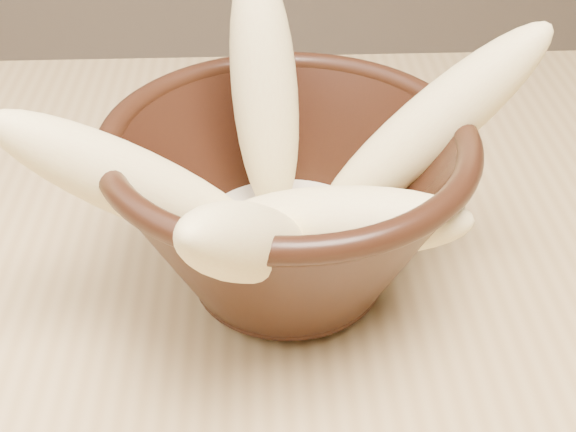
% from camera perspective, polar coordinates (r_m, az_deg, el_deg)
% --- Properties ---
extents(bowl, '(0.20, 0.20, 0.11)m').
position_cam_1_polar(bowl, '(0.43, 0.00, 0.99)').
color(bowl, black).
rests_on(bowl, table).
extents(milk_puddle, '(0.11, 0.11, 0.02)m').
position_cam_1_polar(milk_puddle, '(0.45, 0.00, -1.79)').
color(milk_puddle, '#F0E3C1').
rests_on(milk_puddle, bowl).
extents(banana_upright, '(0.05, 0.09, 0.15)m').
position_cam_1_polar(banana_upright, '(0.45, -1.67, 8.86)').
color(banana_upright, '#EED18C').
rests_on(banana_upright, bowl).
extents(banana_left, '(0.15, 0.07, 0.12)m').
position_cam_1_polar(banana_left, '(0.41, -10.67, 2.18)').
color(banana_left, '#EED18C').
rests_on(banana_left, bowl).
extents(banana_right, '(0.14, 0.05, 0.14)m').
position_cam_1_polar(banana_right, '(0.44, 9.98, 6.14)').
color(banana_right, '#EED18C').
rests_on(banana_right, bowl).
extents(banana_across, '(0.14, 0.07, 0.06)m').
position_cam_1_polar(banana_across, '(0.40, 3.83, -0.39)').
color(banana_across, '#EED18C').
rests_on(banana_across, bowl).
extents(banana_front, '(0.09, 0.15, 0.13)m').
position_cam_1_polar(banana_front, '(0.36, -2.65, -1.94)').
color(banana_front, '#EED18C').
rests_on(banana_front, bowl).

